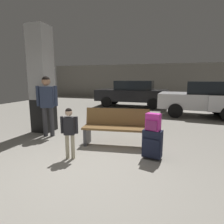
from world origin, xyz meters
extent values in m
cube|color=gray|center=(0.00, 4.00, -0.05)|extent=(18.00, 18.00, 0.10)
cube|color=gray|center=(0.00, 12.86, 1.40)|extent=(18.00, 0.12, 2.80)
cube|color=black|center=(-2.29, 2.01, 0.50)|extent=(0.57, 0.57, 1.00)
cube|color=#B2B2B2|center=(-2.29, 2.01, 2.08)|extent=(0.56, 0.56, 2.15)
cube|color=brown|center=(0.23, 1.40, 0.44)|extent=(1.64, 0.65, 0.05)
cube|color=brown|center=(0.20, 1.65, 0.68)|extent=(1.60, 0.33, 0.42)
cube|color=#4C4C51|center=(-0.48, 1.30, 0.21)|extent=(0.13, 0.41, 0.41)
cube|color=#4C4C51|center=(0.94, 1.50, 0.21)|extent=(0.13, 0.41, 0.41)
cube|color=#191E33|center=(1.16, 0.88, 0.32)|extent=(0.41, 0.26, 0.56)
cube|color=#191E33|center=(1.14, 0.77, 0.26)|extent=(0.34, 0.08, 0.36)
cube|color=#A5A5AA|center=(1.18, 0.96, 0.59)|extent=(0.14, 0.05, 0.02)
cylinder|color=black|center=(1.02, 0.99, 0.02)|extent=(0.03, 0.05, 0.04)
cylinder|color=black|center=(1.33, 0.94, 0.02)|extent=(0.03, 0.05, 0.04)
cube|color=#D833A5|center=(1.16, 0.88, 0.77)|extent=(0.31, 0.23, 0.34)
cube|color=#8E2B70|center=(1.14, 0.79, 0.72)|extent=(0.23, 0.09, 0.19)
cylinder|color=black|center=(1.16, 0.88, 0.93)|extent=(0.06, 0.04, 0.02)
cylinder|color=beige|center=(-0.38, 0.40, 0.26)|extent=(0.08, 0.08, 0.51)
cylinder|color=beige|center=(-0.49, 0.37, 0.26)|extent=(0.08, 0.08, 0.51)
cube|color=#232328|center=(-0.44, 0.38, 0.69)|extent=(0.23, 0.17, 0.36)
cylinder|color=#232328|center=(-0.29, 0.42, 0.71)|extent=(0.06, 0.06, 0.34)
cylinder|color=#232328|center=(-0.58, 0.35, 0.71)|extent=(0.06, 0.06, 0.34)
sphere|color=beige|center=(-0.44, 0.38, 0.96)|extent=(0.14, 0.14, 0.14)
sphere|color=black|center=(-0.44, 0.38, 0.98)|extent=(0.13, 0.13, 0.13)
cylinder|color=white|center=(-0.53, 0.47, 0.71)|extent=(0.06, 0.06, 0.10)
cylinder|color=red|center=(-0.53, 0.47, 0.78)|extent=(0.01, 0.01, 0.06)
cylinder|color=#38383D|center=(-1.73, 1.61, 0.41)|extent=(0.12, 0.12, 0.83)
cylinder|color=#38383D|center=(-1.90, 1.53, 0.41)|extent=(0.12, 0.12, 0.83)
cube|color=#2D3851|center=(-1.81, 1.57, 1.12)|extent=(0.39, 0.32, 0.59)
cylinder|color=#2D3851|center=(-1.59, 1.67, 1.15)|extent=(0.10, 0.10, 0.56)
cylinder|color=#2D3851|center=(-2.04, 1.48, 1.15)|extent=(0.10, 0.10, 0.56)
sphere|color=#A87A5B|center=(-1.81, 1.57, 1.55)|extent=(0.23, 0.23, 0.23)
sphere|color=black|center=(-1.81, 1.57, 1.58)|extent=(0.22, 0.22, 0.22)
cube|color=black|center=(-0.77, 8.08, 0.67)|extent=(4.12, 1.74, 0.64)
cube|color=black|center=(-0.62, 8.08, 1.25)|extent=(2.12, 1.56, 0.52)
cylinder|color=black|center=(-2.06, 7.27, 0.30)|extent=(0.60, 0.21, 0.60)
cylinder|color=black|center=(-2.08, 8.87, 0.30)|extent=(0.60, 0.21, 0.60)
cylinder|color=black|center=(0.54, 7.30, 0.30)|extent=(0.60, 0.21, 0.60)
cylinder|color=black|center=(0.52, 8.90, 0.30)|extent=(0.60, 0.21, 0.60)
cylinder|color=black|center=(3.50, 6.82, 0.30)|extent=(0.61, 0.23, 0.60)
cube|color=silver|center=(3.01, 6.10, 0.67)|extent=(4.21, 1.98, 0.64)
cube|color=black|center=(3.16, 6.08, 1.25)|extent=(2.20, 1.68, 0.52)
cylinder|color=black|center=(1.65, 5.39, 0.30)|extent=(0.61, 0.24, 0.60)
cylinder|color=black|center=(1.77, 6.98, 0.30)|extent=(0.61, 0.24, 0.60)
camera|label=1|loc=(1.49, -2.85, 1.62)|focal=30.26mm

